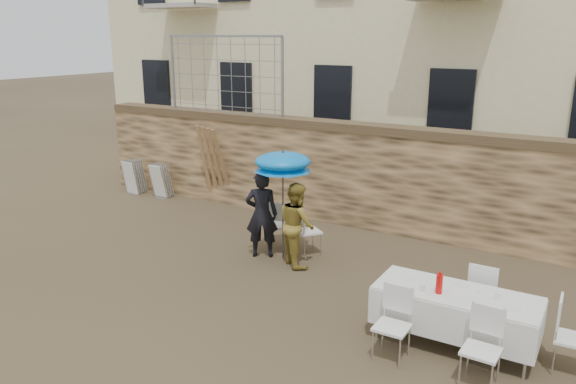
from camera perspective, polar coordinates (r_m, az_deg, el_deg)
The scene contains 17 objects.
ground at distance 8.79m, azimuth -9.80°, elevation -11.84°, with size 80.00×80.00×0.00m, color brown.
stone_wall at distance 12.38m, azimuth 5.01°, elevation 1.93°, with size 13.00×0.50×2.20m, color olive.
chain_link_fence at distance 13.62m, azimuth -6.46°, elevation 11.67°, with size 3.20×0.06×1.80m, color gray, non-canonical shape.
man_suit at distance 10.41m, azimuth -2.69°, elevation -2.28°, with size 0.60×0.39×1.65m, color black.
woman_dress at distance 10.05m, azimuth 0.90°, elevation -3.29°, with size 0.74×0.58×1.52m, color gold.
umbrella at distance 10.03m, azimuth -0.53°, elevation 2.76°, with size 1.04×1.04×1.90m.
couple_chair_left at distance 10.95m, azimuth -1.09°, elevation -3.23°, with size 0.48×0.48×0.96m, color white, non-canonical shape.
couple_chair_right at distance 10.62m, azimuth 2.13°, elevation -3.85°, with size 0.48×0.48×0.96m, color white, non-canonical shape.
banquet_table at distance 7.81m, azimuth 16.76°, elevation -10.01°, with size 2.10×0.85×0.78m.
soda_bottle at distance 7.65m, azimuth 15.11°, elevation -9.01°, with size 0.09×0.09×0.26m, color red.
table_chair_front_left at distance 7.42m, azimuth 10.52°, elevation -13.17°, with size 0.48×0.48×0.96m, color white, non-canonical shape.
table_chair_front_right at distance 7.19m, azimuth 19.04°, elevation -14.86°, with size 0.48×0.48×0.96m, color white, non-canonical shape.
table_chair_back at distance 8.59m, azimuth 19.27°, elevation -9.65°, with size 0.48×0.48×0.96m, color white, non-canonical shape.
table_chair_side at distance 7.86m, azimuth 26.96°, elevation -13.00°, with size 0.48×0.48×0.96m, color white, non-canonical shape.
chair_stack_left at distance 15.34m, azimuth -14.92°, elevation 1.68°, with size 0.46×0.47×0.92m, color white, non-canonical shape.
chair_stack_right at distance 14.72m, azimuth -12.45°, elevation 1.27°, with size 0.46×0.40×0.92m, color white, non-canonical shape.
wood_planks at distance 13.63m, azimuth -7.43°, elevation 2.70°, with size 0.70×0.20×2.00m, color #A37749, non-canonical shape.
Camera 1 is at (5.17, -5.86, 4.03)m, focal length 35.00 mm.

